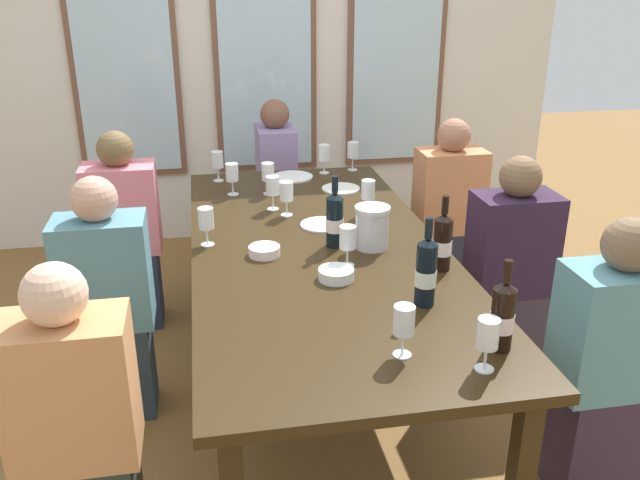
{
  "coord_description": "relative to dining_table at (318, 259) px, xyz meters",
  "views": [
    {
      "loc": [
        -0.48,
        -2.66,
        1.87
      ],
      "look_at": [
        0.0,
        -0.05,
        0.79
      ],
      "focal_mm": 37.16,
      "sensor_mm": 36.0,
      "label": 1
    }
  ],
  "objects": [
    {
      "name": "white_plate_0",
      "position": [
        0.04,
        1.06,
        0.07
      ],
      "size": [
        0.24,
        0.24,
        0.01
      ],
      "primitive_type": "cylinder",
      "color": "white",
      "rests_on": "dining_table"
    },
    {
      "name": "seated_person_4",
      "position": [
        -0.92,
        -0.86,
        -0.15
      ],
      "size": [
        0.38,
        0.24,
        1.11
      ],
      "color": "#2A322B",
      "rests_on": "ground"
    },
    {
      "name": "wine_bottle_3",
      "position": [
        0.28,
        -0.61,
        0.19
      ],
      "size": [
        0.08,
        0.08,
        0.33
      ],
      "color": "black",
      "rests_on": "dining_table"
    },
    {
      "name": "seated_person_2",
      "position": [
        -0.92,
        0.82,
        -0.15
      ],
      "size": [
        0.38,
        0.24,
        1.11
      ],
      "color": "#242B3F",
      "rests_on": "ground"
    },
    {
      "name": "wine_glass_5",
      "position": [
        0.33,
        -1.05,
        0.18
      ],
      "size": [
        0.07,
        0.07,
        0.17
      ],
      "color": "white",
      "rests_on": "dining_table"
    },
    {
      "name": "wine_glass_11",
      "position": [
        -0.33,
        0.8,
        0.18
      ],
      "size": [
        0.07,
        0.07,
        0.17
      ],
      "color": "white",
      "rests_on": "dining_table"
    },
    {
      "name": "wine_glass_9",
      "position": [
        -0.48,
        0.1,
        0.18
      ],
      "size": [
        0.07,
        0.07,
        0.17
      ],
      "color": "white",
      "rests_on": "dining_table"
    },
    {
      "name": "wine_glass_8",
      "position": [
        -0.39,
        1.07,
        0.18
      ],
      "size": [
        0.07,
        0.07,
        0.17
      ],
      "color": "white",
      "rests_on": "dining_table"
    },
    {
      "name": "tasting_bowl_0",
      "position": [
        -0.24,
        -0.06,
        0.08
      ],
      "size": [
        0.14,
        0.14,
        0.04
      ],
      "primitive_type": "cylinder",
      "color": "white",
      "rests_on": "dining_table"
    },
    {
      "name": "wine_glass_10",
      "position": [
        -0.14,
        0.52,
        0.18
      ],
      "size": [
        0.07,
        0.07,
        0.17
      ],
      "color": "white",
      "rests_on": "dining_table"
    },
    {
      "name": "wine_bottle_0",
      "position": [
        0.42,
        -0.94,
        0.18
      ],
      "size": [
        0.08,
        0.08,
        0.31
      ],
      "color": "black",
      "rests_on": "dining_table"
    },
    {
      "name": "seated_person_1",
      "position": [
        0.92,
        -0.02,
        -0.15
      ],
      "size": [
        0.38,
        0.24,
        1.11
      ],
      "color": "#3A303E",
      "rests_on": "ground"
    },
    {
      "name": "wine_glass_7",
      "position": [
        0.08,
        -0.23,
        0.18
      ],
      "size": [
        0.07,
        0.07,
        0.17
      ],
      "color": "white",
      "rests_on": "dining_table"
    },
    {
      "name": "wine_glass_6",
      "position": [
        0.32,
        0.37,
        0.18
      ],
      "size": [
        0.07,
        0.07,
        0.17
      ],
      "color": "white",
      "rests_on": "dining_table"
    },
    {
      "name": "seated_person_6",
      "position": [
        0.0,
        1.57,
        -0.15
      ],
      "size": [
        0.24,
        0.38,
        1.11
      ],
      "color": "#2E3334",
      "rests_on": "ground"
    },
    {
      "name": "back_wall_with_windows",
      "position": [
        0.0,
        2.12,
        0.77
      ],
      "size": [
        4.3,
        0.1,
        2.9
      ],
      "color": "silver",
      "rests_on": "ground"
    },
    {
      "name": "ground_plane",
      "position": [
        0.0,
        0.0,
        -0.68
      ],
      "size": [
        12.0,
        12.0,
        0.0
      ],
      "primitive_type": "plane",
      "color": "brown"
    },
    {
      "name": "wine_bottle_1",
      "position": [
        0.07,
        -0.01,
        0.19
      ],
      "size": [
        0.08,
        0.08,
        0.32
      ],
      "color": "black",
      "rests_on": "dining_table"
    },
    {
      "name": "wine_glass_2",
      "position": [
        0.42,
        1.15,
        0.18
      ],
      "size": [
        0.07,
        0.07,
        0.17
      ],
      "color": "white",
      "rests_on": "dining_table"
    },
    {
      "name": "white_plate_1",
      "position": [
        0.07,
        0.25,
        0.07
      ],
      "size": [
        0.21,
        0.21,
        0.01
      ],
      "primitive_type": "cylinder",
      "color": "white",
      "rests_on": "dining_table"
    },
    {
      "name": "seated_person_0",
      "position": [
        -0.92,
        0.0,
        -0.15
      ],
      "size": [
        0.38,
        0.24,
        1.11
      ],
      "color": "#28353F",
      "rests_on": "ground"
    },
    {
      "name": "dining_table",
      "position": [
        0.0,
        0.0,
        0.0
      ],
      "size": [
        1.1,
        2.44,
        0.74
      ],
      "color": "#2E200E",
      "rests_on": "ground"
    },
    {
      "name": "wine_glass_1",
      "position": [
        -0.08,
        0.42,
        0.18
      ],
      "size": [
        0.07,
        0.07,
        0.17
      ],
      "color": "white",
      "rests_on": "dining_table"
    },
    {
      "name": "wine_glass_4",
      "position": [
        0.24,
        1.12,
        0.18
      ],
      "size": [
        0.07,
        0.07,
        0.17
      ],
      "color": "white",
      "rests_on": "dining_table"
    },
    {
      "name": "wine_glass_3",
      "position": [
        0.1,
        -0.93,
        0.18
      ],
      "size": [
        0.07,
        0.07,
        0.17
      ],
      "color": "white",
      "rests_on": "dining_table"
    },
    {
      "name": "seated_person_5",
      "position": [
        0.92,
        -0.83,
        -0.15
      ],
      "size": [
        0.38,
        0.24,
        1.11
      ],
      "color": "#352738",
      "rests_on": "ground"
    },
    {
      "name": "seated_person_3",
      "position": [
        0.92,
        0.8,
        -0.15
      ],
      "size": [
        0.38,
        0.24,
        1.11
      ],
      "color": "#282B39",
      "rests_on": "ground"
    },
    {
      "name": "wine_glass_0",
      "position": [
        -0.13,
        0.78,
        0.18
      ],
      "size": [
        0.07,
        0.07,
        0.17
      ],
      "color": "white",
      "rests_on": "dining_table"
    },
    {
      "name": "white_plate_2",
      "position": [
        0.27,
        0.79,
        0.07
      ],
      "size": [
        0.21,
        0.21,
        0.01
      ],
      "primitive_type": "cylinder",
      "color": "white",
      "rests_on": "dining_table"
    },
    {
      "name": "metal_pitcher",
      "position": [
        0.23,
        -0.06,
        0.16
      ],
      "size": [
        0.16,
        0.16,
        0.19
      ],
      "color": "silver",
      "rests_on": "dining_table"
    },
    {
      "name": "wine_bottle_2",
      "position": [
        0.45,
        -0.33,
        0.18
      ],
      "size": [
        0.08,
        0.08,
        0.31
      ],
      "color": "black",
      "rests_on": "dining_table"
    },
    {
      "name": "tasting_bowl_1",
      "position": [
        0.01,
        -0.35,
        0.08
      ],
      "size": [
        0.14,
        0.14,
        0.04
      ],
      "primitive_type": "cylinder",
      "color": "white",
      "rests_on": "dining_table"
    }
  ]
}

